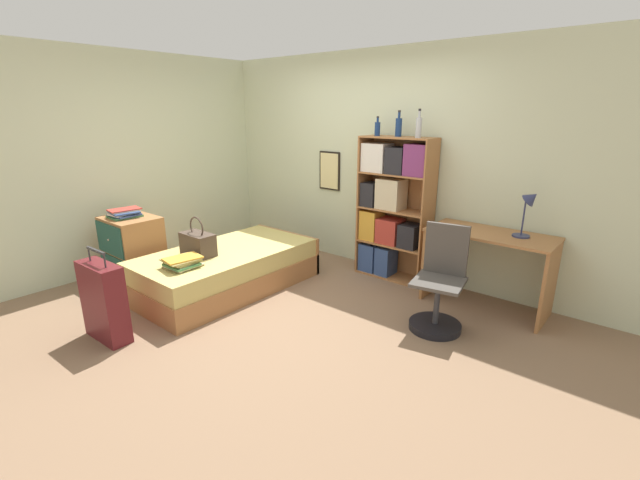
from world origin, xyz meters
The scene contains 16 objects.
ground_plane centered at (0.00, 0.00, 0.00)m, with size 14.00×14.00×0.00m, color #84664C.
wall_back centered at (0.00, 1.70, 1.30)m, with size 10.00×0.09×2.60m.
wall_left centered at (-2.30, 0.00, 1.30)m, with size 0.06×10.00×2.60m.
bed centered at (-0.76, 0.02, 0.22)m, with size 1.04×1.97×0.45m.
handbag centered at (-0.85, -0.28, 0.57)m, with size 0.38×0.21×0.42m.
book_stack_on_bed centered at (-0.65, -0.61, 0.50)m, with size 0.31×0.37×0.10m.
suitcase centered at (-0.68, -1.37, 0.35)m, with size 0.49×0.20×0.82m.
dresser centered at (-1.72, -0.56, 0.39)m, with size 0.61×0.52×0.77m.
magazine_pile_on_dresser centered at (-1.77, -0.59, 0.82)m, with size 0.33×0.35×0.09m.
bookcase centered at (0.42, 1.48, 0.85)m, with size 0.85×0.33×1.64m.
bottle_green centered at (0.22, 1.46, 1.72)m, with size 0.06×0.06×0.21m.
bottle_brown centered at (0.47, 1.49, 1.75)m, with size 0.07×0.07×0.28m.
bottle_clear centered at (0.73, 1.44, 1.75)m, with size 0.06×0.06×0.29m.
desk centered at (1.62, 1.37, 0.54)m, with size 1.18×0.56×0.78m.
desk_lamp centered at (1.91, 1.42, 1.09)m, with size 0.21×0.16×0.46m.
desk_chair centered at (1.44, 0.66, 0.31)m, with size 0.50×0.50×0.95m.
Camera 1 is at (2.89, -2.75, 1.93)m, focal length 24.00 mm.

